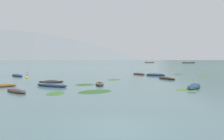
{
  "coord_description": "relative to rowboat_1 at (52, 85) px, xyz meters",
  "views": [
    {
      "loc": [
        -1.0,
        -9.27,
        3.13
      ],
      "look_at": [
        2.87,
        34.09,
        0.95
      ],
      "focal_mm": 33.93,
      "sensor_mm": 36.0,
      "label": 1
    }
  ],
  "objects": [
    {
      "name": "mountain_3",
      "position": [
        1020.62,
        1587.5,
        185.14
      ],
      "size": [
        1300.96,
        1300.96,
        370.62
      ],
      "primitive_type": "cone",
      "color": "#4C5B56",
      "rests_on": "ground"
    },
    {
      "name": "mountain_2",
      "position": [
        388.04,
        1904.28,
        126.56
      ],
      "size": [
        679.46,
        679.46,
        253.45
      ],
      "primitive_type": "cone",
      "color": "slate",
      "rests_on": "ground"
    },
    {
      "name": "rowboat_7",
      "position": [
        16.34,
        7.55,
        -0.02
      ],
      "size": [
        2.3,
        3.6,
        0.47
      ],
      "color": "#2D2826",
      "rests_on": "ground"
    },
    {
      "name": "ferry_0",
      "position": [
        56.76,
        167.38,
        0.28
      ],
      "size": [
        8.33,
        2.84,
        2.54
      ],
      "color": "#4C3323",
      "rests_on": "ground"
    },
    {
      "name": "weed_patch_5",
      "position": [
        4.96,
        -4.34,
        -0.17
      ],
      "size": [
        4.29,
        4.0,
        0.14
      ],
      "primitive_type": "ellipsoid",
      "rotation": [
        0.0,
        0.0,
        0.59
      ],
      "color": "#2D5628",
      "rests_on": "ground"
    },
    {
      "name": "ground_plane",
      "position": [
        5.78,
        1484.52,
        -0.17
      ],
      "size": [
        6000.0,
        6000.0,
        0.0
      ],
      "primitive_type": "plane",
      "color": "slate"
    },
    {
      "name": "rowboat_1",
      "position": [
        0.0,
        0.0,
        0.0
      ],
      "size": [
        4.25,
        3.1,
        0.53
      ],
      "color": "navy",
      "rests_on": "ground"
    },
    {
      "name": "weed_patch_1",
      "position": [
        22.55,
        18.04,
        -0.17
      ],
      "size": [
        2.59,
        2.44,
        0.14
      ],
      "primitive_type": "ellipsoid",
      "rotation": [
        0.0,
        0.0,
        0.34
      ],
      "color": "#2D5628",
      "rests_on": "ground"
    },
    {
      "name": "rowboat_4",
      "position": [
        14.11,
        17.75,
        -0.01
      ],
      "size": [
        2.54,
        3.53,
        0.48
      ],
      "color": "#4C3323",
      "rests_on": "ground"
    },
    {
      "name": "weed_patch_4",
      "position": [
        3.74,
        1.45,
        -0.17
      ],
      "size": [
        3.27,
        3.28,
        0.14
      ],
      "primitive_type": "ellipsoid",
      "rotation": [
        0.0,
        0.0,
        0.82
      ],
      "color": "#2D5628",
      "rests_on": "ground"
    },
    {
      "name": "rowboat_9",
      "position": [
        16.59,
        14.48,
        0.02
      ],
      "size": [
        3.77,
        2.93,
        0.59
      ],
      "color": "navy",
      "rests_on": "ground"
    },
    {
      "name": "rowboat_5",
      "position": [
        -0.88,
        4.34,
        -0.03
      ],
      "size": [
        3.34,
        1.2,
        0.44
      ],
      "color": "#2D2826",
      "rests_on": "ground"
    },
    {
      "name": "mooring_buoy",
      "position": [
        -6.13,
        11.27,
        -0.06
      ],
      "size": [
        0.48,
        0.48,
        1.22
      ],
      "color": "yellow",
      "rests_on": "ground"
    },
    {
      "name": "weed_patch_0",
      "position": [
        7.99,
        7.59,
        -0.17
      ],
      "size": [
        2.7,
        3.2,
        0.14
      ],
      "primitive_type": "ellipsoid",
      "rotation": [
        0.0,
        0.0,
        2.75
      ],
      "color": "#38662D",
      "rests_on": "ground"
    },
    {
      "name": "rowboat_8",
      "position": [
        -9.24,
        15.64,
        0.0
      ],
      "size": [
        3.55,
        3.99,
        0.54
      ],
      "color": "navy",
      "rests_on": "ground"
    },
    {
      "name": "weed_patch_2",
      "position": [
        25.41,
        12.95,
        -0.17
      ],
      "size": [
        2.82,
        3.76,
        0.14
      ],
      "primitive_type": "ellipsoid",
      "rotation": [
        0.0,
        0.0,
        1.27
      ],
      "color": "#38662D",
      "rests_on": "ground"
    },
    {
      "name": "rowboat_6",
      "position": [
        15.65,
        -2.92,
        0.03
      ],
      "size": [
        3.44,
        4.13,
        0.61
      ],
      "color": "navy",
      "rests_on": "ground"
    },
    {
      "name": "mountain_1",
      "position": [
        -417.53,
        1774.26,
        247.24
      ],
      "size": [
        2115.56,
        2115.56,
        494.81
      ],
      "primitive_type": "cone",
      "color": "slate",
      "rests_on": "ground"
    },
    {
      "name": "rowboat_3",
      "position": [
        -2.48,
        -4.14,
        -0.04
      ],
      "size": [
        2.89,
        2.79,
        0.41
      ],
      "color": "#4C3323",
      "rests_on": "ground"
    },
    {
      "name": "rowboat_2",
      "position": [
        5.56,
        0.99,
        -0.03
      ],
      "size": [
        1.0,
        3.1,
        0.44
      ],
      "color": "#2D2826",
      "rests_on": "ground"
    },
    {
      "name": "weed_patch_6",
      "position": [
        14.25,
        -4.08,
        -0.17
      ],
      "size": [
        2.32,
        2.39,
        0.14
      ],
      "primitive_type": "ellipsoid",
      "rotation": [
        0.0,
        0.0,
        1.44
      ],
      "color": "#477033",
      "rests_on": "ground"
    },
    {
      "name": "weed_patch_3",
      "position": [
        1.35,
        -5.11,
        -0.17
      ],
      "size": [
        1.76,
        2.68,
        0.14
      ],
      "primitive_type": "ellipsoid",
      "rotation": [
        0.0,
        0.0,
        3.05
      ],
      "color": "#38662D",
      "rests_on": "ground"
    },
    {
      "name": "ferry_1",
      "position": [
        84.38,
        145.81,
        0.28
      ],
      "size": [
        10.11,
        4.67,
        2.54
      ],
      "color": "#2D2826",
      "rests_on": "ground"
    }
  ]
}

